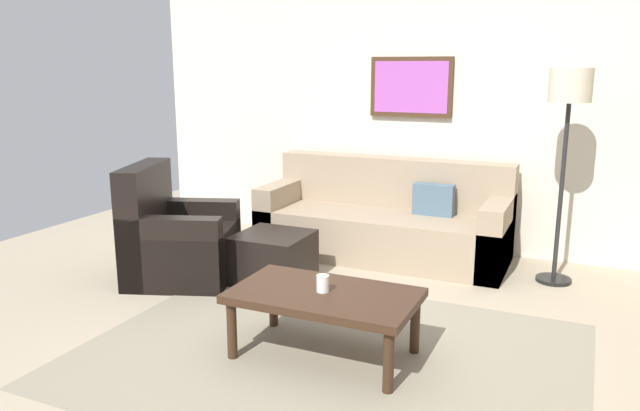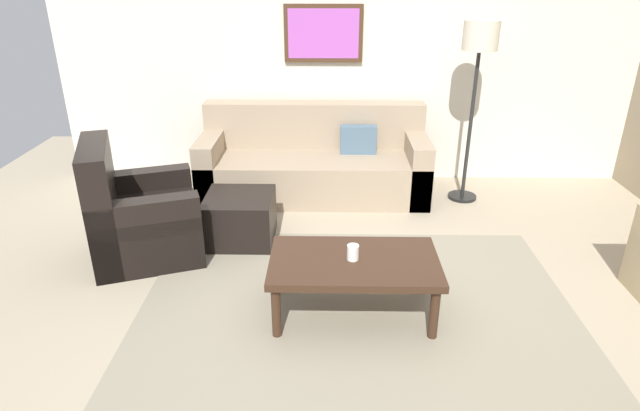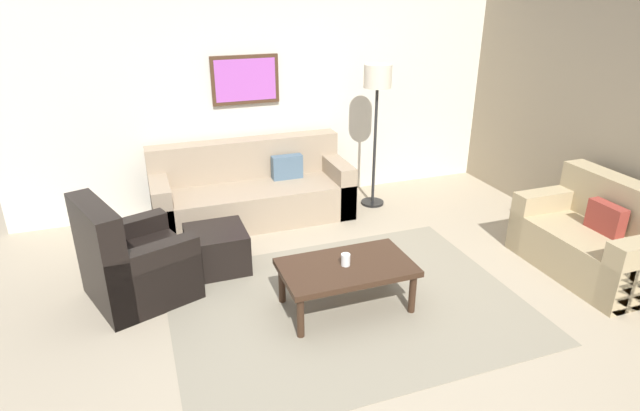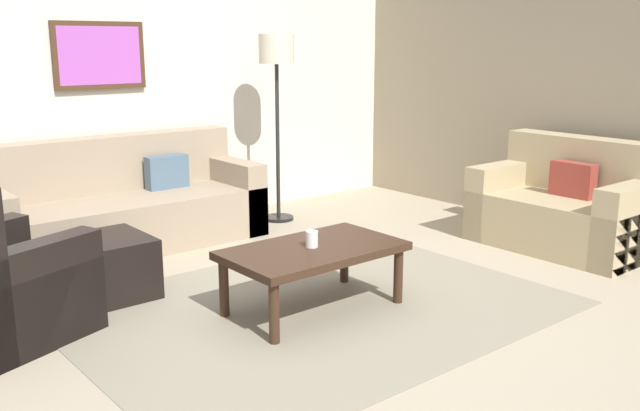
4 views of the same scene
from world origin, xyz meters
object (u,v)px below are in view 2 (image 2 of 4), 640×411
(armchair_leather, at_px, (136,220))
(ottoman, at_px, (240,218))
(lamp_standing, at_px, (479,55))
(coffee_table, at_px, (354,266))
(framed_artwork, at_px, (323,34))
(couch_main, at_px, (314,164))
(cup, at_px, (353,252))

(armchair_leather, height_order, ottoman, armchair_leather)
(armchair_leather, bearing_deg, lamp_standing, 22.76)
(ottoman, distance_m, lamp_standing, 2.59)
(ottoman, relative_size, coffee_table, 0.51)
(ottoman, distance_m, framed_artwork, 2.11)
(coffee_table, relative_size, framed_artwork, 1.40)
(couch_main, xyz_separation_m, lamp_standing, (1.50, -0.16, 1.11))
(coffee_table, relative_size, cup, 10.80)
(ottoman, height_order, framed_artwork, framed_artwork)
(coffee_table, distance_m, framed_artwork, 2.80)
(lamp_standing, height_order, framed_artwork, framed_artwork)
(cup, bearing_deg, armchair_leather, 155.50)
(armchair_leather, bearing_deg, coffee_table, -24.36)
(lamp_standing, bearing_deg, armchair_leather, -157.24)
(armchair_leather, distance_m, cup, 1.86)
(cup, relative_size, lamp_standing, 0.06)
(lamp_standing, bearing_deg, coffee_table, -120.87)
(couch_main, distance_m, coffee_table, 2.16)
(coffee_table, distance_m, lamp_standing, 2.53)
(ottoman, xyz_separation_m, framed_artwork, (0.68, 1.49, 1.33))
(armchair_leather, height_order, framed_artwork, framed_artwork)
(couch_main, distance_m, framed_artwork, 1.30)
(couch_main, distance_m, lamp_standing, 1.87)
(ottoman, relative_size, cup, 5.50)
(armchair_leather, height_order, coffee_table, armchair_leather)
(cup, bearing_deg, lamp_standing, 58.92)
(ottoman, xyz_separation_m, lamp_standing, (2.10, 0.93, 1.21))
(cup, height_order, framed_artwork, framed_artwork)
(lamp_standing, bearing_deg, couch_main, 173.88)
(couch_main, bearing_deg, armchair_leather, -135.22)
(armchair_leather, distance_m, lamp_standing, 3.31)
(lamp_standing, distance_m, framed_artwork, 1.52)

